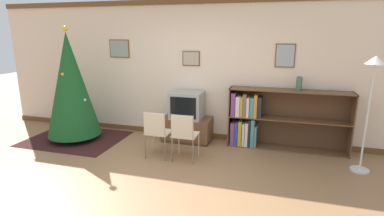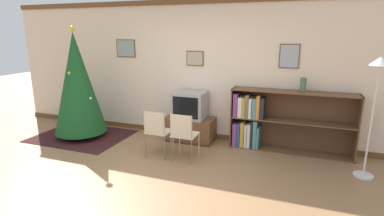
% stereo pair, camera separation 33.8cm
% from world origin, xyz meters
% --- Properties ---
extents(ground_plane, '(24.00, 24.00, 0.00)m').
position_xyz_m(ground_plane, '(0.00, 0.00, 0.00)').
color(ground_plane, '#936B47').
extents(wall_back, '(8.81, 0.11, 2.70)m').
position_xyz_m(wall_back, '(-0.00, 2.35, 1.35)').
color(wall_back, beige).
rests_on(wall_back, ground_plane).
extents(area_rug, '(1.86, 1.44, 0.01)m').
position_xyz_m(area_rug, '(-2.25, 1.48, 0.00)').
color(area_rug, '#381919').
rests_on(area_rug, ground_plane).
extents(christmas_tree, '(1.02, 1.02, 2.20)m').
position_xyz_m(christmas_tree, '(-2.25, 1.48, 1.10)').
color(christmas_tree, maroon).
rests_on(christmas_tree, area_rug).
extents(tv_console, '(0.95, 0.51, 0.47)m').
position_xyz_m(tv_console, '(-0.07, 2.03, 0.24)').
color(tv_console, '#4C311E').
rests_on(tv_console, ground_plane).
extents(television, '(0.61, 0.50, 0.52)m').
position_xyz_m(television, '(-0.07, 2.02, 0.73)').
color(television, '#9E9E99').
rests_on(television, tv_console).
extents(folding_chair_left, '(0.40, 0.40, 0.82)m').
position_xyz_m(folding_chair_left, '(-0.31, 1.08, 0.47)').
color(folding_chair_left, beige).
rests_on(folding_chair_left, ground_plane).
extents(folding_chair_right, '(0.40, 0.40, 0.82)m').
position_xyz_m(folding_chair_right, '(0.17, 1.08, 0.47)').
color(folding_chair_right, beige).
rests_on(folding_chair_right, ground_plane).
extents(bookshelf, '(2.11, 0.36, 1.10)m').
position_xyz_m(bookshelf, '(1.38, 2.12, 0.53)').
color(bookshelf, brown).
rests_on(bookshelf, ground_plane).
extents(vase, '(0.10, 0.10, 0.25)m').
position_xyz_m(vase, '(1.94, 2.12, 1.22)').
color(vase, '#47664C').
rests_on(vase, bookshelf).
extents(standing_lamp, '(0.28, 0.28, 1.77)m').
position_xyz_m(standing_lamp, '(2.90, 1.49, 1.36)').
color(standing_lamp, silver).
rests_on(standing_lamp, ground_plane).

